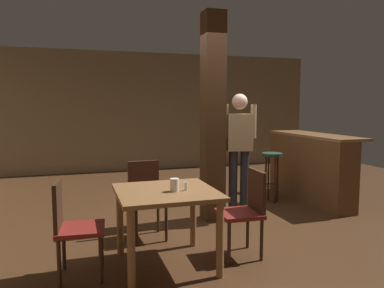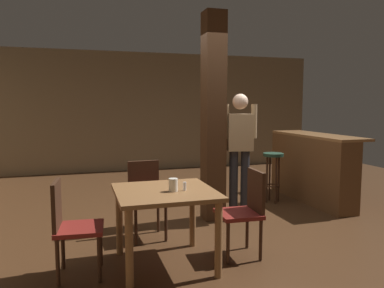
# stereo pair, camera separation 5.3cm
# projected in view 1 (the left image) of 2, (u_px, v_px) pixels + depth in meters

# --- Properties ---
(ground_plane) EXTENTS (10.80, 10.80, 0.00)m
(ground_plane) POSITION_uv_depth(u_px,v_px,m) (227.00, 224.00, 4.94)
(ground_plane) COLOR #422816
(wall_back) EXTENTS (8.00, 0.10, 2.80)m
(wall_back) POSITION_uv_depth(u_px,v_px,m) (155.00, 112.00, 9.06)
(wall_back) COLOR #756047
(wall_back) RESTS_ON ground_plane
(pillar) EXTENTS (0.28, 0.28, 2.80)m
(pillar) POSITION_uv_depth(u_px,v_px,m) (213.00, 118.00, 5.06)
(pillar) COLOR #422816
(pillar) RESTS_ON ground_plane
(dining_table) EXTENTS (0.95, 0.95, 0.75)m
(dining_table) POSITION_uv_depth(u_px,v_px,m) (166.00, 203.00, 3.63)
(dining_table) COLOR brown
(dining_table) RESTS_ON ground_plane
(chair_north) EXTENTS (0.44, 0.44, 0.89)m
(chair_north) POSITION_uv_depth(u_px,v_px,m) (146.00, 195.00, 4.45)
(chair_north) COLOR maroon
(chair_north) RESTS_ON ground_plane
(chair_east) EXTENTS (0.44, 0.44, 0.89)m
(chair_east) POSITION_uv_depth(u_px,v_px,m) (246.00, 208.00, 3.89)
(chair_east) COLOR maroon
(chair_east) RESTS_ON ground_plane
(chair_west) EXTENTS (0.46, 0.46, 0.89)m
(chair_west) POSITION_uv_depth(u_px,v_px,m) (72.00, 224.00, 3.38)
(chair_west) COLOR maroon
(chair_west) RESTS_ON ground_plane
(napkin_cup) EXTENTS (0.09, 0.09, 0.12)m
(napkin_cup) POSITION_uv_depth(u_px,v_px,m) (174.00, 185.00, 3.56)
(napkin_cup) COLOR silver
(napkin_cup) RESTS_ON dining_table
(salt_shaker) EXTENTS (0.03, 0.03, 0.08)m
(salt_shaker) POSITION_uv_depth(u_px,v_px,m) (186.00, 186.00, 3.59)
(salt_shaker) COLOR silver
(salt_shaker) RESTS_ON dining_table
(standing_person) EXTENTS (0.47, 0.26, 1.72)m
(standing_person) POSITION_uv_depth(u_px,v_px,m) (239.00, 147.00, 5.11)
(standing_person) COLOR tan
(standing_person) RESTS_ON ground_plane
(bar_counter) EXTENTS (0.56, 1.90, 1.10)m
(bar_counter) POSITION_uv_depth(u_px,v_px,m) (309.00, 167.00, 6.12)
(bar_counter) COLOR brown
(bar_counter) RESTS_ON ground_plane
(bar_stool_near) EXTENTS (0.33, 0.33, 0.80)m
(bar_stool_near) POSITION_uv_depth(u_px,v_px,m) (272.00, 166.00, 6.03)
(bar_stool_near) COLOR #1E3828
(bar_stool_near) RESTS_ON ground_plane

